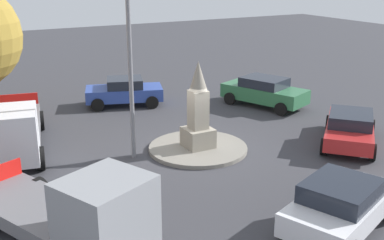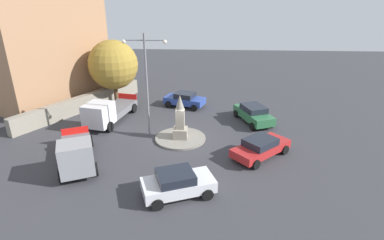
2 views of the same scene
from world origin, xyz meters
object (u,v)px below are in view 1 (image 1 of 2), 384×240
(car_white_passing, at_px, (341,204))
(car_red_near_island, at_px, (350,127))
(car_green_approaching, at_px, (264,91))
(truck_white_waiting, at_px, (11,131))
(monument, at_px, (198,113))
(streetlamp, at_px, (129,32))
(truck_grey_far_side, at_px, (77,215))
(car_blue_parked_left, at_px, (124,91))

(car_white_passing, distance_m, car_red_near_island, 6.91)
(car_red_near_island, bearing_deg, car_green_approaching, 87.47)
(car_red_near_island, height_order, truck_white_waiting, truck_white_waiting)
(monument, xyz_separation_m, truck_white_waiting, (-6.41, 2.59, -0.49))
(car_green_approaching, xyz_separation_m, car_red_near_island, (-0.27, -6.01, -0.07))
(streetlamp, relative_size, truck_grey_far_side, 1.31)
(car_white_passing, bearing_deg, monument, 94.28)
(monument, relative_size, car_green_approaching, 0.73)
(car_red_near_island, bearing_deg, car_white_passing, -137.92)
(streetlamp, height_order, car_white_passing, streetlamp)
(streetlamp, xyz_separation_m, car_green_approaching, (8.37, 3.18, -3.88))
(monument, bearing_deg, streetlamp, 167.74)
(monument, distance_m, car_blue_parked_left, 7.29)
(truck_white_waiting, distance_m, truck_grey_far_side, 7.28)
(car_green_approaching, relative_size, car_white_passing, 1.07)
(truck_grey_far_side, bearing_deg, car_white_passing, -19.17)
(streetlamp, relative_size, truck_white_waiting, 1.20)
(car_blue_parked_left, bearing_deg, monument, -87.92)
(streetlamp, relative_size, car_white_passing, 1.81)
(car_white_passing, bearing_deg, car_green_approaching, 63.13)
(car_green_approaching, bearing_deg, streetlamp, -159.21)
(car_red_near_island, relative_size, truck_grey_far_side, 0.74)
(truck_white_waiting, relative_size, truck_grey_far_side, 1.09)
(car_blue_parked_left, bearing_deg, truck_grey_far_side, -115.64)
(car_green_approaching, distance_m, car_white_passing, 11.93)
(truck_white_waiting, bearing_deg, monument, -22.01)
(car_white_passing, height_order, car_red_near_island, car_white_passing)
(monument, bearing_deg, car_green_approaching, 32.12)
(truck_grey_far_side, bearing_deg, truck_white_waiting, 93.42)
(car_green_approaching, relative_size, car_red_near_island, 1.05)
(car_green_approaching, bearing_deg, truck_white_waiting, -174.82)
(monument, xyz_separation_m, streetlamp, (-2.46, 0.53, 3.14))
(car_green_approaching, relative_size, car_blue_parked_left, 1.10)
(streetlamp, height_order, truck_white_waiting, streetlamp)
(streetlamp, xyz_separation_m, truck_grey_far_side, (-3.52, -5.20, -3.60))
(car_green_approaching, bearing_deg, car_white_passing, -116.87)
(car_blue_parked_left, height_order, truck_grey_far_side, truck_grey_far_side)
(streetlamp, height_order, car_red_near_island, streetlamp)
(car_white_passing, relative_size, car_red_near_island, 0.97)
(car_white_passing, distance_m, car_blue_parked_left, 14.19)
(car_green_approaching, relative_size, truck_grey_far_side, 0.77)
(car_white_passing, height_order, truck_white_waiting, truck_white_waiting)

